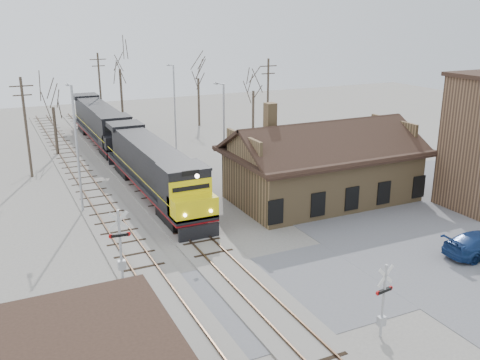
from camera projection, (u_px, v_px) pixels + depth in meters
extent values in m
plane|color=gray|center=(258.00, 299.00, 28.26)|extent=(140.00, 140.00, 0.00)
cube|color=slate|center=(258.00, 299.00, 28.25)|extent=(60.00, 9.00, 0.03)
cube|color=slate|center=(451.00, 219.00, 39.12)|extent=(22.00, 26.00, 0.03)
cube|color=gray|center=(168.00, 209.00, 41.14)|extent=(3.40, 90.00, 0.12)
cube|color=#473323|center=(159.00, 209.00, 40.82)|extent=(0.08, 90.00, 0.14)
cube|color=#473323|center=(177.00, 206.00, 41.41)|extent=(0.08, 90.00, 0.14)
cube|color=gray|center=(110.00, 218.00, 39.29)|extent=(3.40, 90.00, 0.12)
cube|color=#473323|center=(100.00, 218.00, 38.96)|extent=(0.08, 90.00, 0.14)
cube|color=#473323|center=(119.00, 215.00, 39.55)|extent=(0.08, 90.00, 0.14)
cube|color=olive|center=(322.00, 175.00, 42.94)|extent=(14.00, 8.00, 4.00)
cube|color=black|center=(323.00, 150.00, 42.31)|extent=(15.20, 9.20, 0.30)
cube|color=black|center=(341.00, 144.00, 40.04)|extent=(15.00, 4.71, 2.66)
cube|color=black|center=(308.00, 132.00, 43.99)|extent=(15.00, 4.71, 2.66)
cube|color=olive|center=(270.00, 117.00, 41.15)|extent=(0.80, 0.80, 2.20)
cube|color=black|center=(180.00, 215.00, 38.54)|extent=(2.53, 4.05, 1.01)
cube|color=black|center=(133.00, 169.00, 49.86)|extent=(2.53, 4.05, 1.01)
cube|color=black|center=(153.00, 180.00, 43.96)|extent=(3.04, 20.24, 0.35)
cube|color=maroon|center=(153.00, 182.00, 44.02)|extent=(3.06, 20.24, 0.12)
cube|color=black|center=(148.00, 158.00, 44.58)|extent=(2.63, 14.67, 2.83)
cube|color=black|center=(184.00, 187.00, 37.04)|extent=(3.04, 2.83, 2.83)
cube|color=yellow|center=(193.00, 206.00, 35.82)|extent=(3.04, 1.82, 1.42)
cube|color=black|center=(199.00, 233.00, 35.40)|extent=(2.83, 0.25, 1.01)
cylinder|color=#FFF2CC|center=(197.00, 176.00, 34.31)|extent=(0.28, 0.10, 0.28)
cube|color=black|center=(114.00, 151.00, 56.38)|extent=(2.53, 4.05, 1.01)
cube|color=black|center=(91.00, 128.00, 67.70)|extent=(2.53, 4.05, 1.01)
cube|color=black|center=(101.00, 132.00, 61.80)|extent=(3.04, 20.24, 0.35)
cube|color=maroon|center=(101.00, 133.00, 61.87)|extent=(3.06, 20.24, 0.12)
cube|color=black|center=(98.00, 116.00, 62.42)|extent=(2.63, 14.67, 2.83)
cube|color=black|center=(115.00, 131.00, 54.89)|extent=(3.04, 2.83, 2.83)
cube|color=black|center=(119.00, 142.00, 53.67)|extent=(3.04, 1.82, 1.42)
cube|color=black|center=(123.00, 159.00, 53.25)|extent=(2.83, 0.25, 1.01)
cylinder|color=#A5A8AD|center=(383.00, 301.00, 24.43)|extent=(0.13, 0.13, 3.71)
cube|color=silver|center=(386.00, 276.00, 24.05)|extent=(0.97, 0.18, 0.97)
cube|color=silver|center=(386.00, 276.00, 24.05)|extent=(0.97, 0.18, 0.97)
cube|color=black|center=(384.00, 291.00, 24.27)|extent=(0.85, 0.27, 0.14)
cylinder|color=#B20C0C|center=(378.00, 293.00, 24.05)|extent=(0.23, 0.11, 0.22)
cylinder|color=#B20C0C|center=(390.00, 288.00, 24.49)|extent=(0.23, 0.11, 0.22)
cube|color=#A5A8AD|center=(381.00, 321.00, 24.74)|extent=(0.37, 0.28, 0.46)
cylinder|color=#A5A8AD|center=(120.00, 246.00, 29.64)|extent=(0.15, 0.15, 4.24)
cube|color=silver|center=(119.00, 221.00, 29.19)|extent=(1.11, 0.15, 1.11)
cube|color=silver|center=(119.00, 221.00, 29.19)|extent=(1.11, 0.15, 1.11)
cube|color=black|center=(120.00, 235.00, 29.45)|extent=(0.96, 0.24, 0.16)
cylinder|color=#B20C0C|center=(128.00, 234.00, 29.60)|extent=(0.26, 0.10, 0.25)
cylinder|color=#B20C0C|center=(111.00, 236.00, 29.29)|extent=(0.26, 0.10, 0.25)
cube|color=#A5A8AD|center=(122.00, 265.00, 29.99)|extent=(0.42, 0.32, 0.53)
cylinder|color=#A5A8AD|center=(77.00, 150.00, 39.30)|extent=(0.18, 0.18, 9.60)
cylinder|color=#A5A8AD|center=(69.00, 85.00, 38.67)|extent=(0.12, 1.80, 0.12)
cube|color=#A5A8AD|center=(68.00, 85.00, 39.39)|extent=(0.25, 0.50, 0.12)
cylinder|color=#A5A8AD|center=(224.00, 134.00, 46.60)|extent=(0.18, 0.18, 8.76)
cylinder|color=#A5A8AD|center=(219.00, 83.00, 46.09)|extent=(0.12, 1.80, 0.12)
cube|color=#A5A8AD|center=(216.00, 84.00, 46.81)|extent=(0.25, 0.50, 0.12)
cylinder|color=#A5A8AD|center=(175.00, 108.00, 57.84)|extent=(0.18, 0.18, 9.26)
cylinder|color=#A5A8AD|center=(171.00, 65.00, 57.26)|extent=(0.12, 1.80, 0.12)
cube|color=#A5A8AD|center=(168.00, 65.00, 57.98)|extent=(0.25, 0.50, 0.12)
cylinder|color=#382D23|center=(26.00, 128.00, 48.06)|extent=(0.24, 0.24, 9.14)
cube|color=#382D23|center=(21.00, 86.00, 46.93)|extent=(2.00, 0.10, 0.10)
cube|color=#382D23|center=(22.00, 95.00, 47.17)|extent=(1.60, 0.10, 0.10)
cylinder|color=#382D23|center=(100.00, 93.00, 67.36)|extent=(0.24, 0.24, 9.79)
cube|color=#382D23|center=(98.00, 59.00, 66.14)|extent=(2.00, 0.10, 0.10)
cube|color=#382D23|center=(98.00, 66.00, 66.38)|extent=(1.60, 0.10, 0.10)
cylinder|color=#382D23|center=(268.00, 104.00, 58.53)|extent=(0.24, 0.24, 9.84)
cube|color=#382D23|center=(268.00, 66.00, 57.30)|extent=(2.00, 0.10, 0.10)
cube|color=#382D23|center=(268.00, 74.00, 57.54)|extent=(1.60, 0.10, 0.10)
cylinder|color=#382D23|center=(56.00, 131.00, 56.28)|extent=(0.32, 0.32, 5.12)
cylinder|color=#382D23|center=(122.00, 97.00, 71.40)|extent=(0.32, 0.32, 7.43)
cylinder|color=#382D23|center=(199.00, 102.00, 71.00)|extent=(0.32, 0.32, 6.30)
cylinder|color=#382D23|center=(253.00, 112.00, 66.63)|extent=(0.32, 0.32, 5.31)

